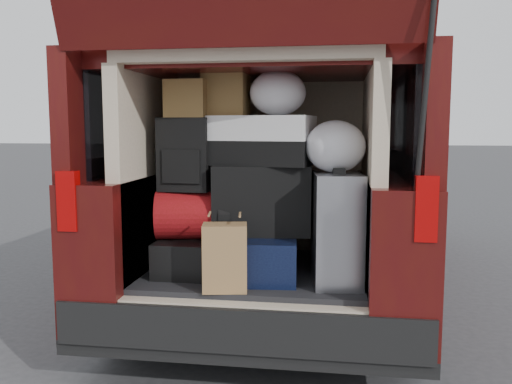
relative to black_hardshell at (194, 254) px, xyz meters
The scene contains 15 objects.
ground 0.76m from the black_hardshell, 24.48° to the right, with size 80.00×80.00×0.00m, color #353537.
minivan 1.75m from the black_hardshell, 78.12° to the left, with size 1.90×5.35×2.77m.
load_floor 0.53m from the black_hardshell, 17.58° to the left, with size 1.24×1.05×0.55m, color black.
black_hardshell is the anchor object (origin of this frame).
navy_hardshell 0.38m from the black_hardshell, ahead, with size 0.44×0.54×0.23m, color black.
silver_roller 0.85m from the black_hardshell, ahead, with size 0.25×0.40×0.59m, color silver.
kraft_bag 0.44m from the black_hardshell, 53.23° to the right, with size 0.22×0.14×0.35m, color olive.
red_duffel 0.24m from the black_hardshell, 69.20° to the right, with size 0.42×0.27×0.27m, color maroon.
black_soft_case 0.52m from the black_hardshell, ahead, with size 0.54×0.32×0.39m, color black.
backpack 0.58m from the black_hardshell, 152.06° to the right, with size 0.29×0.18×0.41m, color black.
twotone_duffel 0.76m from the black_hardshell, ahead, with size 0.61×0.32×0.27m, color silver.
grocery_sack_lower 0.89m from the black_hardshell, 142.79° to the right, with size 0.23×0.19×0.21m, color brown.
grocery_sack_upper 0.94m from the black_hardshell, 17.59° to the left, with size 0.24×0.20×0.24m, color brown.
plastic_bag_center 1.04m from the black_hardshell, ahead, with size 0.31×0.29×0.25m, color silver.
plastic_bag_right 1.03m from the black_hardshell, ahead, with size 0.32×0.30×0.28m, color silver.
Camera 1 is at (0.46, -2.83, 1.39)m, focal length 38.00 mm.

